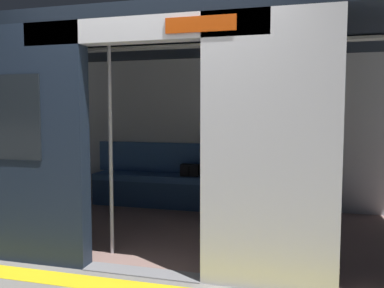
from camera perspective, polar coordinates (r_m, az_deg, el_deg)
The scene contains 9 objects.
ground_plane at distance 3.65m, azimuth -7.02°, elevation -17.76°, with size 60.00×60.00×0.00m, color gray.
platform_edge_strip at distance 3.40m, azimuth -9.04°, elevation -19.51°, with size 8.00×0.24×0.01m, color yellow.
train_car at distance 4.58m, azimuth -2.16°, elevation 6.29°, with size 6.40×2.82×2.28m.
bench_seat at distance 5.67m, azimuth 1.81°, elevation -5.81°, with size 3.35×0.44×0.47m.
person_seated at distance 5.52m, azimuth 3.97°, elevation -2.67°, with size 0.55×0.69×1.19m.
handbag at distance 5.72m, azimuth -0.27°, elevation -3.75°, with size 0.26×0.15×0.17m.
book at distance 5.58m, azimuth 8.27°, elevation -4.75°, with size 0.15×0.22×0.03m, color #B22D2D.
grab_pole_door at distance 3.91m, azimuth -11.54°, elevation -0.13°, with size 0.04×0.04×2.14m, color silver.
grab_pole_far at distance 3.73m, azimuth 2.47°, elevation -0.28°, with size 0.04×0.04×2.14m, color silver.
Camera 1 is at (-1.29, 3.12, 1.40)m, focal length 37.40 mm.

